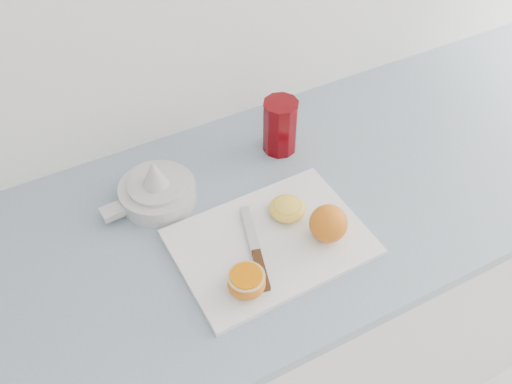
% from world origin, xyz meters
% --- Properties ---
extents(counter, '(2.58, 0.64, 0.89)m').
position_xyz_m(counter, '(0.16, 1.70, 0.45)').
color(counter, white).
rests_on(counter, ground).
extents(cutting_board, '(0.36, 0.26, 0.01)m').
position_xyz_m(cutting_board, '(0.15, 1.61, 0.90)').
color(cutting_board, white).
rests_on(cutting_board, counter).
extents(whole_orange, '(0.07, 0.07, 0.07)m').
position_xyz_m(whole_orange, '(0.25, 1.57, 0.94)').
color(whole_orange, orange).
rests_on(whole_orange, cutting_board).
extents(half_orange, '(0.07, 0.07, 0.04)m').
position_xyz_m(half_orange, '(0.06, 1.53, 0.92)').
color(half_orange, orange).
rests_on(half_orange, cutting_board).
extents(squeezed_shell, '(0.07, 0.07, 0.03)m').
position_xyz_m(squeezed_shell, '(0.21, 1.65, 0.92)').
color(squeezed_shell, yellow).
rests_on(squeezed_shell, cutting_board).
extents(paring_knife, '(0.07, 0.20, 0.01)m').
position_xyz_m(paring_knife, '(0.10, 1.57, 0.91)').
color(paring_knife, '#472610').
rests_on(paring_knife, cutting_board).
extents(citrus_juicer, '(0.20, 0.16, 0.11)m').
position_xyz_m(citrus_juicer, '(-0.00, 1.82, 0.92)').
color(citrus_juicer, silver).
rests_on(citrus_juicer, counter).
extents(red_tumbler, '(0.08, 0.08, 0.13)m').
position_xyz_m(red_tumbler, '(0.30, 1.84, 0.95)').
color(red_tumbler, '#630206').
rests_on(red_tumbler, counter).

